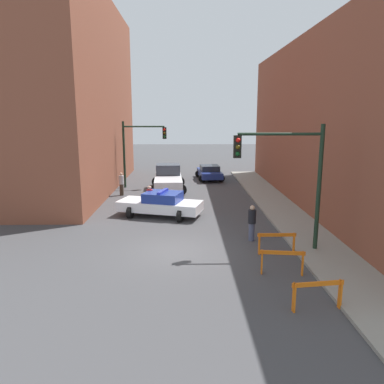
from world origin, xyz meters
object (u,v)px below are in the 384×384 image
at_px(pedestrian_crossing, 150,199).
at_px(pedestrian_corner, 121,184).
at_px(pedestrian_sidewalk, 252,222).
at_px(traffic_light_near, 292,169).
at_px(barrier_back, 277,240).
at_px(police_car, 161,204).
at_px(white_truck, 168,178).
at_px(barrier_mid, 282,258).
at_px(traffic_light_far, 138,145).
at_px(parked_car_near, 209,172).
at_px(barrier_front, 318,291).

height_order(pedestrian_crossing, pedestrian_corner, same).
bearing_deg(pedestrian_sidewalk, traffic_light_near, 27.96).
bearing_deg(barrier_back, traffic_light_near, 30.67).
bearing_deg(pedestrian_corner, police_car, 164.08).
distance_m(traffic_light_near, pedestrian_corner, 14.75).
relative_size(white_truck, pedestrian_sidewalk, 3.31).
distance_m(pedestrian_sidewalk, barrier_mid, 3.82).
bearing_deg(white_truck, traffic_light_far, 151.23).
relative_size(parked_car_near, pedestrian_corner, 2.67).
distance_m(traffic_light_near, police_car, 8.57).
bearing_deg(barrier_mid, white_truck, 106.96).
height_order(traffic_light_near, pedestrian_sidewalk, traffic_light_near).
bearing_deg(barrier_back, pedestrian_corner, 125.28).
height_order(traffic_light_far, pedestrian_crossing, traffic_light_far).
xyz_separation_m(pedestrian_crossing, barrier_back, (5.84, -6.63, -0.24)).
bearing_deg(white_truck, barrier_mid, -75.82).
xyz_separation_m(parked_car_near, barrier_front, (1.71, -22.95, -0.06)).
distance_m(parked_car_near, pedestrian_sidewalk, 16.67).
xyz_separation_m(traffic_light_far, police_car, (2.30, -8.78, -2.67)).
distance_m(traffic_light_near, pedestrian_sidewalk, 3.28).
relative_size(white_truck, barrier_back, 3.43).
bearing_deg(white_truck, traffic_light_near, -69.87).
xyz_separation_m(white_truck, barrier_mid, (4.79, -15.69, -0.29)).
bearing_deg(white_truck, parked_car_near, 50.93).
relative_size(police_car, barrier_front, 3.16).
relative_size(traffic_light_far, police_car, 1.03).
height_order(white_truck, barrier_mid, white_truck).
height_order(traffic_light_far, pedestrian_corner, traffic_light_far).
distance_m(pedestrian_crossing, barrier_back, 8.84).
xyz_separation_m(police_car, parked_car_near, (3.57, 12.34, -0.05)).
height_order(traffic_light_near, white_truck, traffic_light_near).
bearing_deg(pedestrian_corner, barrier_front, 162.52).
height_order(traffic_light_far, parked_car_near, traffic_light_far).
xyz_separation_m(traffic_light_near, pedestrian_sidewalk, (-1.28, 1.42, -2.67)).
distance_m(traffic_light_far, parked_car_near, 7.39).
xyz_separation_m(parked_car_near, barrier_mid, (1.31, -20.43, -0.06)).
xyz_separation_m(white_truck, parked_car_near, (3.47, 4.73, -0.23)).
bearing_deg(barrier_back, police_car, 130.56).
bearing_deg(traffic_light_far, barrier_back, -63.24).
xyz_separation_m(traffic_light_near, police_car, (-5.73, 5.72, -2.81)).
bearing_deg(pedestrian_crossing, barrier_back, 162.55).
height_order(parked_car_near, barrier_back, parked_car_near).
height_order(parked_car_near, barrier_mid, parked_car_near).
relative_size(police_car, barrier_back, 3.14).
relative_size(police_car, parked_car_near, 1.14).
bearing_deg(parked_car_near, pedestrian_sidewalk, -91.59).
relative_size(traffic_light_far, barrier_mid, 3.26).
height_order(barrier_front, barrier_mid, same).
xyz_separation_m(pedestrian_corner, barrier_front, (8.45, -16.35, -0.24)).
distance_m(traffic_light_far, pedestrian_crossing, 8.74).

